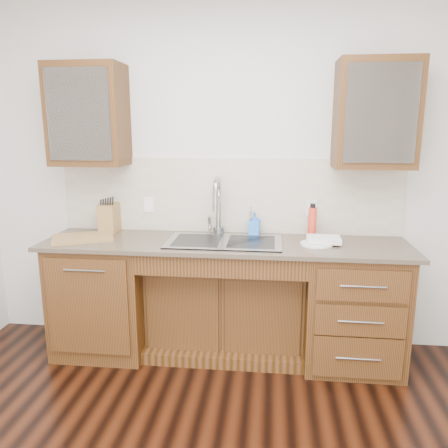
# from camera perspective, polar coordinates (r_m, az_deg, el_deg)

# --- Properties ---
(wall_back) EXTENTS (4.00, 0.10, 2.70)m
(wall_back) POSITION_cam_1_polar(r_m,az_deg,el_deg) (3.51, 0.73, 6.21)
(wall_back) COLOR silver
(wall_back) RESTS_ON ground
(base_cabinet_left) EXTENTS (0.70, 0.62, 0.88)m
(base_cabinet_left) POSITION_cam_1_polar(r_m,az_deg,el_deg) (3.61, -15.27, -8.98)
(base_cabinet_left) COLOR #593014
(base_cabinet_left) RESTS_ON ground
(base_cabinet_center) EXTENTS (1.20, 0.44, 0.70)m
(base_cabinet_center) POSITION_cam_1_polar(r_m,az_deg,el_deg) (3.51, 0.24, -10.76)
(base_cabinet_center) COLOR #593014
(base_cabinet_center) RESTS_ON ground
(base_cabinet_right) EXTENTS (0.70, 0.62, 0.88)m
(base_cabinet_right) POSITION_cam_1_polar(r_m,az_deg,el_deg) (3.43, 16.34, -10.25)
(base_cabinet_right) COLOR #593014
(base_cabinet_right) RESTS_ON ground
(countertop) EXTENTS (2.70, 0.65, 0.03)m
(countertop) POSITION_cam_1_polar(r_m,az_deg,el_deg) (3.23, 0.05, -2.59)
(countertop) COLOR #84705B
(countertop) RESTS_ON base_cabinet_left
(backsplash) EXTENTS (2.70, 0.02, 0.59)m
(backsplash) POSITION_cam_1_polar(r_m,az_deg,el_deg) (3.47, 0.62, 3.72)
(backsplash) COLOR beige
(backsplash) RESTS_ON wall_back
(sink) EXTENTS (0.84, 0.46, 0.19)m
(sink) POSITION_cam_1_polar(r_m,az_deg,el_deg) (3.23, 0.02, -3.86)
(sink) COLOR #9E9EA5
(sink) RESTS_ON countertop
(faucet) EXTENTS (0.04, 0.04, 0.40)m
(faucet) POSITION_cam_1_polar(r_m,az_deg,el_deg) (3.40, -0.73, 1.90)
(faucet) COLOR #999993
(faucet) RESTS_ON countertop
(filter_tap) EXTENTS (0.02, 0.02, 0.24)m
(filter_tap) POSITION_cam_1_polar(r_m,az_deg,el_deg) (3.40, 3.48, 0.51)
(filter_tap) COLOR #999993
(filter_tap) RESTS_ON countertop
(upper_cabinet_left) EXTENTS (0.55, 0.34, 0.75)m
(upper_cabinet_left) POSITION_cam_1_polar(r_m,az_deg,el_deg) (3.54, -17.30, 13.42)
(upper_cabinet_left) COLOR #593014
(upper_cabinet_left) RESTS_ON wall_back
(upper_cabinet_right) EXTENTS (0.55, 0.34, 0.75)m
(upper_cabinet_right) POSITION_cam_1_polar(r_m,az_deg,el_deg) (3.33, 19.17, 13.38)
(upper_cabinet_right) COLOR #593014
(upper_cabinet_right) RESTS_ON wall_back
(outlet_left) EXTENTS (0.08, 0.01, 0.12)m
(outlet_left) POSITION_cam_1_polar(r_m,az_deg,el_deg) (3.59, -9.78, 2.47)
(outlet_left) COLOR white
(outlet_left) RESTS_ON backsplash
(outlet_right) EXTENTS (0.08, 0.01, 0.12)m
(outlet_right) POSITION_cam_1_polar(r_m,az_deg,el_deg) (3.47, 11.35, 2.04)
(outlet_right) COLOR white
(outlet_right) RESTS_ON backsplash
(soap_bottle) EXTENTS (0.09, 0.09, 0.18)m
(soap_bottle) POSITION_cam_1_polar(r_m,az_deg,el_deg) (3.41, 4.00, 0.04)
(soap_bottle) COLOR #2B81F2
(soap_bottle) RESTS_ON countertop
(water_bottle) EXTENTS (0.08, 0.08, 0.23)m
(water_bottle) POSITION_cam_1_polar(r_m,az_deg,el_deg) (3.38, 11.43, 0.16)
(water_bottle) COLOR red
(water_bottle) RESTS_ON countertop
(plate) EXTENTS (0.31, 0.31, 0.01)m
(plate) POSITION_cam_1_polar(r_m,az_deg,el_deg) (3.21, 11.99, -2.56)
(plate) COLOR silver
(plate) RESTS_ON countertop
(dish_towel) EXTENTS (0.24, 0.18, 0.04)m
(dish_towel) POSITION_cam_1_polar(r_m,az_deg,el_deg) (3.24, 12.87, -1.97)
(dish_towel) COLOR silver
(dish_towel) RESTS_ON plate
(knife_block) EXTENTS (0.13, 0.21, 0.23)m
(knife_block) POSITION_cam_1_polar(r_m,az_deg,el_deg) (3.62, -14.73, 0.78)
(knife_block) COLOR brown
(knife_block) RESTS_ON countertop
(cutting_board) EXTENTS (0.53, 0.46, 0.02)m
(cutting_board) POSITION_cam_1_polar(r_m,az_deg,el_deg) (3.47, -17.95, -1.72)
(cutting_board) COLOR brown
(cutting_board) RESTS_ON countertop
(cup_left_a) EXTENTS (0.15, 0.15, 0.11)m
(cup_left_a) POSITION_cam_1_polar(r_m,az_deg,el_deg) (3.57, -18.63, 12.57)
(cup_left_a) COLOR silver
(cup_left_a) RESTS_ON upper_cabinet_left
(cup_left_b) EXTENTS (0.13, 0.13, 0.09)m
(cup_left_b) POSITION_cam_1_polar(r_m,az_deg,el_deg) (3.51, -16.26, 12.63)
(cup_left_b) COLOR white
(cup_left_b) RESTS_ON upper_cabinet_left
(cup_right_a) EXTENTS (0.17, 0.17, 0.10)m
(cup_right_a) POSITION_cam_1_polar(r_m,az_deg,el_deg) (3.31, 17.18, 12.67)
(cup_right_a) COLOR silver
(cup_right_a) RESTS_ON upper_cabinet_right
(cup_right_b) EXTENTS (0.09, 0.09, 0.08)m
(cup_right_b) POSITION_cam_1_polar(r_m,az_deg,el_deg) (3.34, 20.18, 12.28)
(cup_right_b) COLOR silver
(cup_right_b) RESTS_ON upper_cabinet_right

